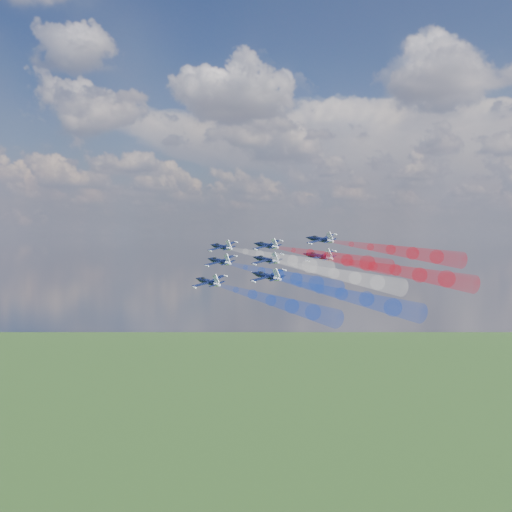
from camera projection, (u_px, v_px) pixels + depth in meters
The scene contains 16 objects.
jet_lead at pixel (222, 247), 191.87m from camera, with size 9.88×12.35×3.29m, color black, non-canonical shape.
trail_lead at pixel (276, 258), 170.41m from camera, with size 4.12×42.47×4.12m, color white, non-canonical shape.
jet_inner_left at pixel (220, 261), 176.83m from camera, with size 9.88×12.35×3.29m, color black, non-canonical shape.
trail_inner_left at pixel (279, 275), 155.37m from camera, with size 4.12×42.47×4.12m, color blue, non-canonical shape.
jet_inner_right at pixel (267, 245), 186.85m from camera, with size 9.88×12.35×3.29m, color black, non-canonical shape.
trail_inner_right at pixel (328, 256), 165.39m from camera, with size 4.12×42.47×4.12m, color red, non-canonical shape.
jet_outer_left at pixel (208, 282), 162.91m from camera, with size 9.88×12.35×3.29m, color black, non-canonical shape.
trail_outer_left at pixel (271, 300), 141.45m from camera, with size 4.12×42.47×4.12m, color blue, non-canonical shape.
jet_center_third at pixel (266, 260), 172.58m from camera, with size 9.88×12.35×3.29m, color black, non-canonical shape.
trail_center_third at pixel (334, 273), 151.12m from camera, with size 4.12×42.47×4.12m, color white, non-canonical shape.
jet_outer_right at pixel (320, 240), 181.69m from camera, with size 9.88×12.35×3.29m, color black, non-canonical shape.
trail_outer_right at pixel (391, 250), 160.23m from camera, with size 4.12×42.47×4.12m, color red, non-canonical shape.
jet_rear_left at pixel (267, 276), 156.84m from camera, with size 9.88×12.35×3.29m, color black, non-canonical shape.
trail_rear_left at pixel (342, 294), 135.38m from camera, with size 4.12×42.47×4.12m, color blue, non-canonical shape.
jet_rear_right at pixel (319, 256), 168.29m from camera, with size 9.88×12.35×3.29m, color black, non-canonical shape.
trail_rear_right at pixel (395, 270), 146.83m from camera, with size 4.12×42.47×4.12m, color red, non-canonical shape.
Camera 1 is at (68.22, -177.78, 151.20)m, focal length 44.87 mm.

